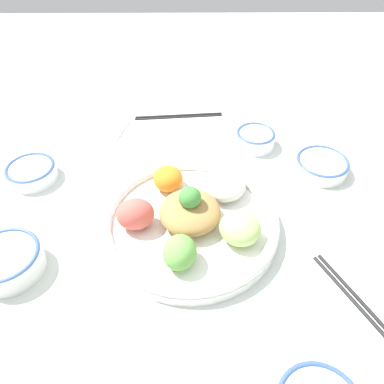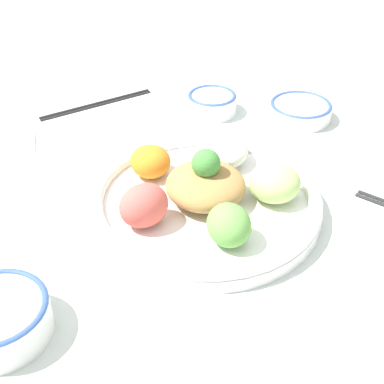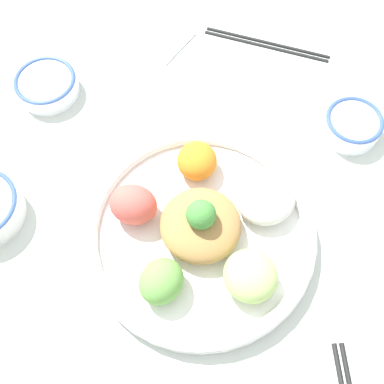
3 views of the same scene
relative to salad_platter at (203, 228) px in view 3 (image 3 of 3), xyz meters
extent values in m
plane|color=silver|center=(0.00, -0.03, -0.03)|extent=(2.40, 2.40, 0.00)
cylinder|color=white|center=(0.00, 0.00, -0.02)|extent=(0.33, 0.33, 0.02)
torus|color=white|center=(0.00, 0.00, 0.00)|extent=(0.33, 0.33, 0.02)
ellipsoid|color=white|center=(-0.07, 0.07, 0.02)|extent=(0.11, 0.11, 0.04)
ellipsoid|color=orange|center=(-0.09, -0.05, 0.02)|extent=(0.08, 0.08, 0.05)
ellipsoid|color=#E55B51|center=(0.01, -0.10, 0.02)|extent=(0.07, 0.07, 0.06)
ellipsoid|color=#6BAD4C|center=(0.10, -0.02, 0.02)|extent=(0.07, 0.07, 0.05)
ellipsoid|color=#B7DB7A|center=(0.05, 0.09, 0.02)|extent=(0.10, 0.10, 0.05)
ellipsoid|color=#AD7F47|center=(0.00, 0.00, 0.02)|extent=(0.11, 0.11, 0.05)
sphere|color=#478E3D|center=(0.00, 0.00, 0.06)|extent=(0.04, 0.04, 0.04)
cylinder|color=white|center=(-0.26, 0.15, -0.01)|extent=(0.09, 0.09, 0.04)
torus|color=#38569E|center=(-0.26, 0.15, 0.01)|extent=(0.09, 0.09, 0.01)
cylinder|color=#5B3319|center=(-0.26, 0.15, 0.00)|extent=(0.07, 0.07, 0.00)
cylinder|color=white|center=(-0.14, -0.34, -0.01)|extent=(0.10, 0.10, 0.03)
torus|color=#38569E|center=(-0.14, -0.34, 0.00)|extent=(0.10, 0.10, 0.01)
cylinder|color=#DBB251|center=(-0.14, -0.34, 0.00)|extent=(0.08, 0.08, 0.00)
cylinder|color=black|center=(-0.39, -0.03, -0.02)|extent=(0.03, 0.23, 0.01)
cylinder|color=black|center=(-0.38, -0.03, -0.02)|extent=(0.03, 0.23, 0.01)
cube|color=silver|center=(-0.32, -0.18, -0.02)|extent=(0.09, 0.03, 0.01)
ellipsoid|color=silver|center=(-0.25, -0.19, -0.02)|extent=(0.06, 0.05, 0.01)
camera|label=1|loc=(0.47, 0.00, 0.51)|focal=35.00mm
camera|label=2|loc=(0.54, -0.30, 0.45)|focal=50.00mm
camera|label=3|loc=(0.22, 0.08, 0.59)|focal=42.00mm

